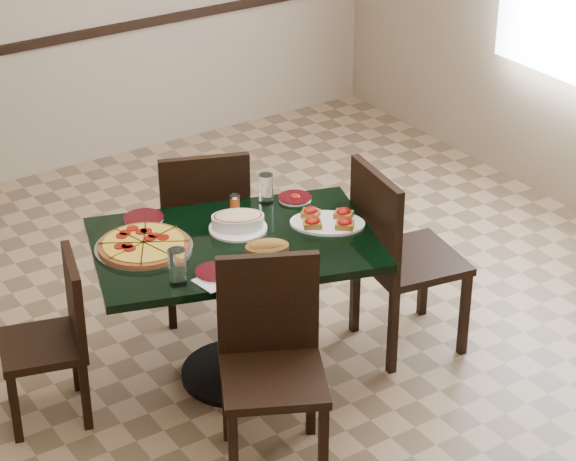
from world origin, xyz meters
TOP-DOWN VIEW (x-y plane):
  - floor at (0.00, 0.00)m, footprint 5.50×5.50m
  - room_shell at (1.02, 1.73)m, footprint 5.50×5.50m
  - main_table at (-0.19, 0.03)m, footprint 1.48×1.18m
  - chair_far at (-0.03, 0.61)m, footprint 0.58×0.58m
  - chair_near at (-0.36, -0.54)m, footprint 0.58×0.58m
  - chair_right at (0.60, -0.17)m, footprint 0.53×0.53m
  - chair_left at (-1.01, 0.23)m, footprint 0.46×0.46m
  - pepperoni_pizza at (-0.57, 0.19)m, footprint 0.45×0.45m
  - lasagna_casserole at (-0.12, 0.12)m, footprint 0.29×0.27m
  - bread_basket at (-0.14, -0.18)m, footprint 0.23×0.20m
  - bruschetta_platter at (0.26, -0.07)m, footprint 0.43×0.41m
  - side_plate_near at (-0.41, -0.18)m, footprint 0.18×0.18m
  - side_plate_far_r at (0.28, 0.23)m, footprint 0.17×0.17m
  - side_plate_far_l at (-0.44, 0.45)m, footprint 0.19×0.19m
  - napkin_setting at (-0.45, -0.23)m, footprint 0.16×0.16m
  - water_glass_a at (0.14, 0.28)m, footprint 0.07×0.07m
  - water_glass_b at (-0.59, -0.16)m, footprint 0.08×0.08m
  - pepper_shaker at (-0.03, 0.29)m, footprint 0.05×0.05m

SIDE VIEW (x-z plane):
  - floor at x=0.00m, z-range 0.00..0.00m
  - chair_left at x=-1.01m, z-range 0.04..0.84m
  - chair_near at x=-0.36m, z-range 0.06..0.99m
  - chair_far at x=-0.03m, z-range 0.06..1.02m
  - chair_right at x=0.60m, z-range 0.06..1.06m
  - main_table at x=-0.19m, z-range 0.19..0.94m
  - napkin_setting at x=-0.45m, z-range 0.75..0.76m
  - side_plate_near at x=-0.41m, z-range 0.75..0.77m
  - side_plate_far_l at x=-0.44m, z-range 0.75..0.77m
  - side_plate_far_r at x=0.28m, z-range 0.74..0.77m
  - pepperoni_pizza at x=-0.57m, z-range 0.75..0.79m
  - bruschetta_platter at x=0.26m, z-range 0.75..0.80m
  - bread_basket at x=-0.14m, z-range 0.74..0.83m
  - pepper_shaker at x=-0.03m, z-range 0.75..0.83m
  - lasagna_casserole at x=-0.12m, z-range 0.75..0.84m
  - water_glass_a at x=0.14m, z-range 0.75..0.90m
  - water_glass_b at x=-0.59m, z-range 0.75..0.91m
  - room_shell at x=1.02m, z-range -1.58..3.92m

